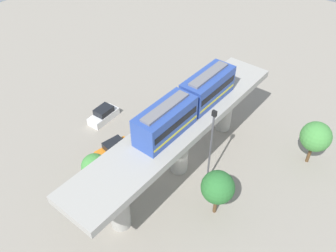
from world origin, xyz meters
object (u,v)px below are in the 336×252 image
parked_car_white (104,115)px  tree_mid_lot (94,166)px  parked_car_orange (114,149)px  tree_far_corner (218,187)px  signal_post (211,145)px  tree_near_viaduct (316,137)px  train (188,103)px

parked_car_white → tree_mid_lot: bearing=-50.3°
parked_car_orange → tree_far_corner: 13.87m
tree_far_corner → signal_post: 4.32m
parked_car_white → tree_far_corner: 19.60m
tree_near_viaduct → signal_post: bearing=-127.4°
parked_car_orange → signal_post: 12.15m
signal_post → parked_car_white: bearing=179.3°
train → signal_post: bearing=-9.8°
parked_car_orange → tree_mid_lot: size_ratio=1.07×
parked_car_white → tree_mid_lot: 11.13m
tree_near_viaduct → tree_mid_lot: tree_near_viaduct is taller
tree_mid_lot → tree_far_corner: (11.63, 4.92, 0.93)m
tree_near_viaduct → tree_far_corner: size_ratio=1.03×
parked_car_orange → signal_post: bearing=27.8°
parked_car_white → signal_post: signal_post is taller
parked_car_white → tree_near_viaduct: (23.62, 9.38, 3.06)m
parked_car_orange → parked_car_white: same height
parked_car_orange → signal_post: (10.72, 3.43, 4.58)m
signal_post → parked_car_orange: bearing=-162.2°
tree_mid_lot → tree_far_corner: size_ratio=0.78×
parked_car_orange → tree_far_corner: bearing=12.4°
tree_near_viaduct → signal_post: 12.13m
tree_far_corner → signal_post: signal_post is taller
parked_car_white → tree_mid_lot: tree_mid_lot is taller
parked_car_white → tree_far_corner: bearing=-12.6°
parked_car_orange → tree_far_corner: (13.53, 0.58, 2.97)m
tree_near_viaduct → tree_mid_lot: bearing=-132.9°
tree_far_corner → train: bearing=151.0°
tree_mid_lot → signal_post: bearing=41.4°
train → tree_mid_lot: bearing=-122.9°
train → parked_car_white: (-12.92, -0.39, -7.80)m
tree_near_viaduct → train: bearing=-140.0°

